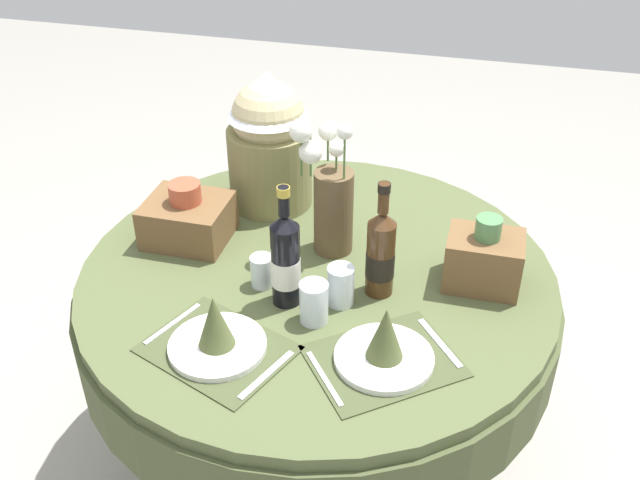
{
  "coord_description": "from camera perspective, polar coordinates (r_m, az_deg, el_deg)",
  "views": [
    {
      "loc": [
        0.43,
        -1.61,
        1.98
      ],
      "look_at": [
        0.0,
        0.03,
        0.85
      ],
      "focal_mm": 41.09,
      "sensor_mm": 36.0,
      "label": 1
    }
  ],
  "objects": [
    {
      "name": "ground",
      "position": [
        2.59,
        -0.19,
        -16.2
      ],
      "size": [
        8.0,
        8.0,
        0.0
      ],
      "primitive_type": "plane",
      "color": "#9E998E"
    },
    {
      "name": "dining_table",
      "position": [
        2.15,
        -0.23,
        -5.34
      ],
      "size": [
        1.36,
        1.36,
        0.77
      ],
      "color": "#4C5633",
      "rests_on": "ground"
    },
    {
      "name": "place_setting_left",
      "position": [
        1.79,
        -8.08,
        -7.34
      ],
      "size": [
        0.41,
        0.37,
        0.16
      ],
      "color": "#41492B",
      "rests_on": "dining_table"
    },
    {
      "name": "place_setting_right",
      "position": [
        1.75,
        5.06,
        -8.29
      ],
      "size": [
        0.43,
        0.41,
        0.16
      ],
      "color": "#41492B",
      "rests_on": "dining_table"
    },
    {
      "name": "flower_vase",
      "position": [
        2.06,
        0.81,
        3.34
      ],
      "size": [
        0.17,
        0.16,
        0.42
      ],
      "color": "brown",
      "rests_on": "dining_table"
    },
    {
      "name": "wine_bottle_left",
      "position": [
        1.92,
        4.75,
        -1.01
      ],
      "size": [
        0.08,
        0.08,
        0.33
      ],
      "color": "#422814",
      "rests_on": "dining_table"
    },
    {
      "name": "wine_bottle_centre",
      "position": [
        1.87,
        -2.7,
        -1.54
      ],
      "size": [
        0.08,
        0.08,
        0.35
      ],
      "color": "black",
      "rests_on": "dining_table"
    },
    {
      "name": "tumbler_near_left",
      "position": [
        1.91,
        1.61,
        -3.56
      ],
      "size": [
        0.07,
        0.07,
        0.11
      ],
      "primitive_type": "cylinder",
      "color": "silver",
      "rests_on": "dining_table"
    },
    {
      "name": "tumbler_near_right",
      "position": [
        1.99,
        -4.56,
        -2.43
      ],
      "size": [
        0.06,
        0.06,
        0.09
      ],
      "primitive_type": "cylinder",
      "color": "silver",
      "rests_on": "dining_table"
    },
    {
      "name": "tumbler_mid",
      "position": [
        1.85,
        -0.48,
        -4.9
      ],
      "size": [
        0.07,
        0.07,
        0.11
      ],
      "primitive_type": "cylinder",
      "color": "silver",
      "rests_on": "dining_table"
    },
    {
      "name": "gift_tub_back_left",
      "position": [
        2.27,
        -4.0,
        8.16
      ],
      "size": [
        0.26,
        0.26,
        0.44
      ],
      "color": "olive",
      "rests_on": "dining_table"
    },
    {
      "name": "woven_basket_side_left",
      "position": [
        2.19,
        -10.26,
        1.7
      ],
      "size": [
        0.24,
        0.21,
        0.19
      ],
      "color": "brown",
      "rests_on": "dining_table"
    },
    {
      "name": "woven_basket_side_right",
      "position": [
        2.01,
        12.63,
        -1.45
      ],
      "size": [
        0.2,
        0.15,
        0.21
      ],
      "color": "brown",
      "rests_on": "dining_table"
    }
  ]
}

